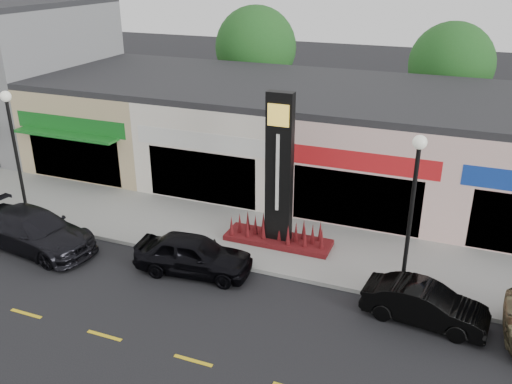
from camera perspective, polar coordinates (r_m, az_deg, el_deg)
ground at (r=19.44m, az=-10.41°, el=-9.56°), size 120.00×120.00×0.00m
sidewalk at (r=22.67m, az=-4.73°, el=-3.94°), size 52.00×4.30×0.15m
curb at (r=20.93m, az=-7.44°, el=-6.55°), size 52.00×0.20×0.15m
shop_beige at (r=31.70m, az=-13.18°, el=8.03°), size 7.00×10.85×4.80m
shop_cream at (r=28.42m, az=-1.30°, el=6.90°), size 7.00×10.01×4.80m
shop_pink_w at (r=26.61m, az=12.79°, el=5.17°), size 7.00×10.01×4.80m
tree_rear_west at (r=36.02m, az=-0.03°, el=15.01°), size 5.20×5.20×7.83m
tree_rear_mid at (r=33.62m, az=19.84°, el=12.49°), size 4.80×4.80×7.29m
lamp_west_near at (r=24.53m, az=-24.11°, el=4.79°), size 0.44×0.44×5.47m
lamp_east_near at (r=17.61m, az=16.14°, el=-0.91°), size 0.44×0.44×5.47m
pylon_sign at (r=20.54m, az=2.42°, el=-0.09°), size 4.20×1.30×6.00m
car_dark_sedan at (r=22.69m, az=-22.28°, el=-3.77°), size 2.83×5.52×1.53m
car_black_sedan at (r=19.59m, az=-6.59°, el=-6.54°), size 2.13×4.39×1.44m
car_black_conv at (r=17.85m, az=17.35°, el=-11.21°), size 1.75×3.92×1.25m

